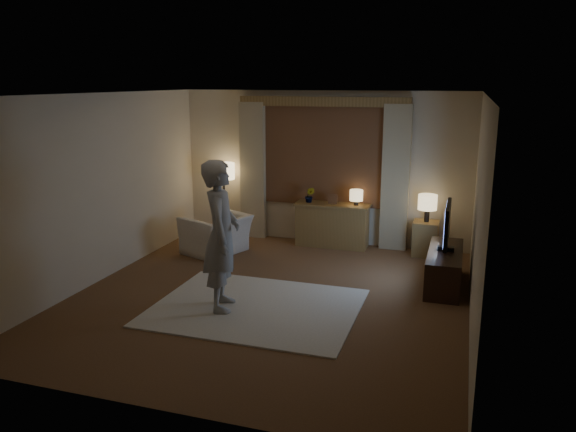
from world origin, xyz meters
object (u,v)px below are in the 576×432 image
at_px(person, 221,236).
at_px(sideboard, 332,226).
at_px(side_table, 425,239).
at_px(armchair, 216,234).
at_px(tv_stand, 444,268).

bearing_deg(person, sideboard, -29.30).
bearing_deg(side_table, sideboard, 178.16).
relative_size(armchair, person, 0.52).
height_order(armchair, tv_stand, armchair).
bearing_deg(side_table, armchair, -164.68).
height_order(side_table, person, person).
relative_size(armchair, tv_stand, 0.68).
xyz_separation_m(armchair, tv_stand, (3.63, -0.43, -0.06)).
distance_m(armchair, person, 2.44).
relative_size(sideboard, person, 0.65).
relative_size(tv_stand, person, 0.76).
bearing_deg(person, armchair, 9.58).
xyz_separation_m(sideboard, armchair, (-1.72, -0.95, -0.04)).
height_order(sideboard, side_table, sideboard).
bearing_deg(armchair, sideboard, 139.62).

